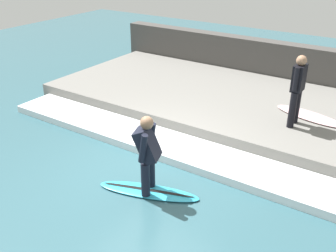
{
  "coord_description": "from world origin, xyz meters",
  "views": [
    {
      "loc": [
        -5.35,
        -4.09,
        4.27
      ],
      "look_at": [
        0.76,
        0.0,
        0.7
      ],
      "focal_mm": 42.0,
      "sensor_mm": 36.0,
      "label": 1
    }
  ],
  "objects_px": {
    "surfboard_riding": "(149,191)",
    "surfer_waiting_near": "(298,87)",
    "surfboard_waiting_near": "(310,116)",
    "surfer_riding": "(147,151)"
  },
  "relations": [
    {
      "from": "surfboard_riding",
      "to": "surfer_riding",
      "type": "bearing_deg",
      "value": -90.0
    },
    {
      "from": "surfboard_riding",
      "to": "surfboard_waiting_near",
      "type": "distance_m",
      "value": 4.48
    },
    {
      "from": "surfer_waiting_near",
      "to": "surfboard_waiting_near",
      "type": "xyz_separation_m",
      "value": [
        0.64,
        -0.21,
        -0.87
      ]
    },
    {
      "from": "surfboard_riding",
      "to": "surfer_waiting_near",
      "type": "relative_size",
      "value": 1.21
    },
    {
      "from": "surfer_waiting_near",
      "to": "surfer_riding",
      "type": "bearing_deg",
      "value": 156.68
    },
    {
      "from": "surfer_waiting_near",
      "to": "surfboard_waiting_near",
      "type": "bearing_deg",
      "value": -18.23
    },
    {
      "from": "surfer_waiting_near",
      "to": "surfboard_waiting_near",
      "type": "distance_m",
      "value": 1.11
    },
    {
      "from": "surfboard_waiting_near",
      "to": "surfer_riding",
      "type": "bearing_deg",
      "value": 157.45
    },
    {
      "from": "surfer_riding",
      "to": "surfer_waiting_near",
      "type": "bearing_deg",
      "value": -23.32
    },
    {
      "from": "surfer_riding",
      "to": "surfer_waiting_near",
      "type": "distance_m",
      "value": 3.81
    }
  ]
}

